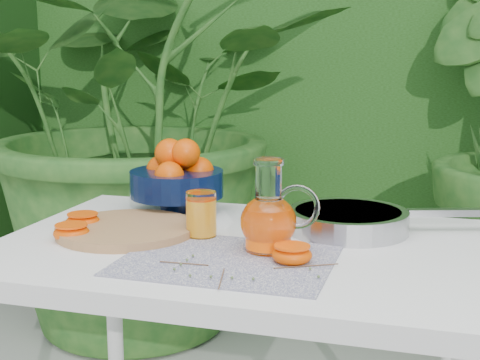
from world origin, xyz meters
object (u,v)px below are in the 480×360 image
(white_table, at_px, (237,280))
(saute_pan, at_px, (350,220))
(fruit_bowl, at_px, (177,177))
(cutting_board, at_px, (127,229))
(juice_pitcher, at_px, (269,219))

(white_table, height_order, saute_pan, saute_pan)
(fruit_bowl, bearing_deg, saute_pan, -10.41)
(cutting_board, bearing_deg, fruit_bowl, 83.94)
(cutting_board, height_order, fruit_bowl, fruit_bowl)
(white_table, relative_size, saute_pan, 2.04)
(white_table, distance_m, fruit_bowl, 0.37)
(fruit_bowl, bearing_deg, juice_pitcher, -42.60)
(juice_pitcher, bearing_deg, saute_pan, 56.65)
(cutting_board, xyz_separation_m, saute_pan, (0.47, 0.16, 0.02))
(white_table, bearing_deg, cutting_board, -179.42)
(cutting_board, relative_size, juice_pitcher, 1.66)
(cutting_board, bearing_deg, juice_pitcher, -7.64)
(white_table, bearing_deg, fruit_bowl, 133.96)
(fruit_bowl, height_order, juice_pitcher, juice_pitcher)
(saute_pan, bearing_deg, fruit_bowl, 169.59)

